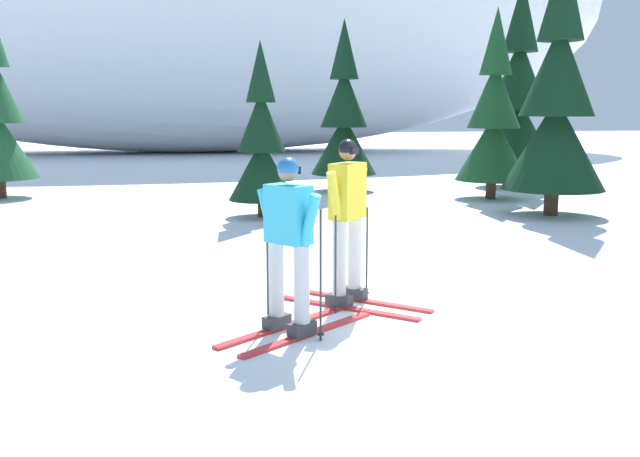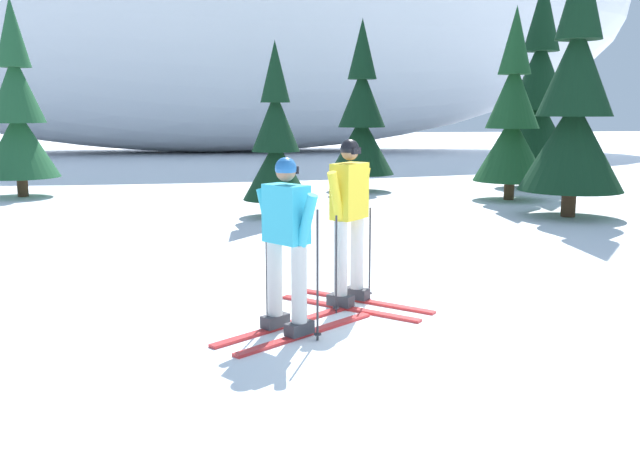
{
  "view_description": "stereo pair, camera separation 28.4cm",
  "coord_description": "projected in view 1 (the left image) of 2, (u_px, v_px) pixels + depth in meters",
  "views": [
    {
      "loc": [
        -3.03,
        -6.21,
        2.15
      ],
      "look_at": [
        -1.77,
        0.67,
        0.95
      ],
      "focal_mm": 38.98,
      "sensor_mm": 36.0,
      "label": 1
    },
    {
      "loc": [
        -2.75,
        -6.26,
        2.15
      ],
      "look_at": [
        -1.77,
        0.67,
        0.95
      ],
      "focal_mm": 38.98,
      "sensor_mm": 36.0,
      "label": 2
    }
  ],
  "objects": [
    {
      "name": "skier_yellow_jacket",
      "position": [
        348.0,
        218.0,
        7.6
      ],
      "size": [
        1.58,
        1.48,
        1.84
      ],
      "color": "red",
      "rests_on": "ground"
    },
    {
      "name": "pine_tree_center_right",
      "position": [
        557.0,
        105.0,
        13.98
      ],
      "size": [
        2.07,
        2.07,
        5.36
      ],
      "color": "#47301E",
      "rests_on": "ground"
    },
    {
      "name": "pine_tree_center",
      "position": [
        494.0,
        120.0,
        16.69
      ],
      "size": [
        1.76,
        1.76,
        4.55
      ],
      "color": "#47301E",
      "rests_on": "ground"
    },
    {
      "name": "skier_cyan_jacket",
      "position": [
        289.0,
        243.0,
        6.6
      ],
      "size": [
        1.67,
        1.42,
        1.71
      ],
      "color": "red",
      "rests_on": "ground"
    },
    {
      "name": "ground_plane",
      "position": [
        506.0,
        328.0,
        6.92
      ],
      "size": [
        120.0,
        120.0,
        0.0
      ],
      "primitive_type": "plane",
      "color": "white"
    },
    {
      "name": "pine_tree_right",
      "position": [
        518.0,
        102.0,
        19.19
      ],
      "size": [
        2.19,
        2.19,
        5.68
      ],
      "color": "#47301E",
      "rests_on": "ground"
    },
    {
      "name": "pine_tree_center_left",
      "position": [
        344.0,
        120.0,
        18.38
      ],
      "size": [
        1.74,
        1.74,
        4.5
      ],
      "color": "#47301E",
      "rests_on": "ground"
    },
    {
      "name": "pine_tree_left",
      "position": [
        261.0,
        144.0,
        13.89
      ],
      "size": [
        1.35,
        1.35,
        3.51
      ],
      "color": "#47301E",
      "rests_on": "ground"
    }
  ]
}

